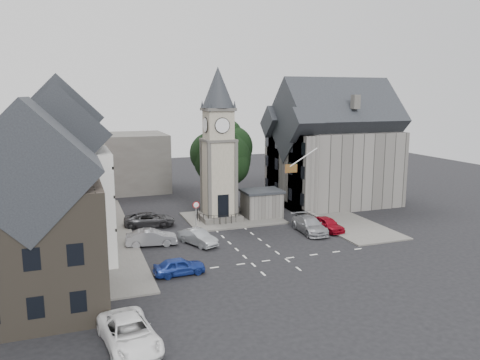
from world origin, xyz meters
name	(u,v)px	position (x,y,z in m)	size (l,w,h in m)	color
ground	(245,241)	(0.00, 0.00, 0.00)	(120.00, 120.00, 0.00)	black
pavement_west	(101,236)	(-12.50, 6.00, 0.07)	(6.00, 30.00, 0.14)	#595651
pavement_east	(317,210)	(12.00, 8.00, 0.07)	(6.00, 26.00, 0.14)	#595651
central_island	(232,218)	(1.50, 8.00, 0.08)	(10.00, 8.00, 0.16)	#595651
road_markings	(268,261)	(0.00, -5.50, 0.01)	(20.00, 8.00, 0.01)	silver
clock_tower	(218,145)	(0.00, 7.99, 8.12)	(4.86, 4.86, 16.25)	#4C4944
stone_shelter	(262,204)	(4.80, 7.50, 1.55)	(4.30, 3.30, 3.08)	#5C5955
town_tree	(222,150)	(2.00, 13.00, 6.97)	(7.20, 7.20, 10.80)	black
warning_sign_post	(196,210)	(-3.20, 5.43, 2.03)	(0.70, 0.19, 2.85)	black
terrace_pink	(64,157)	(-15.50, 16.00, 6.58)	(8.10, 7.60, 12.80)	#DB9E96
terrace_cream	(63,167)	(-15.50, 8.00, 6.58)	(8.10, 7.60, 12.80)	beige
terrace_tudor	(62,187)	(-15.50, 0.00, 6.19)	(8.10, 7.60, 12.00)	silver
building_sw_stone	(35,229)	(-17.00, -9.00, 5.35)	(8.60, 7.60, 10.40)	#474035
backdrop_west	(93,164)	(-12.00, 28.00, 4.00)	(20.00, 10.00, 8.00)	#4C4944
east_building	(332,153)	(15.59, 11.00, 6.26)	(14.40, 11.40, 12.60)	#5C5955
east_boundary_wall	(288,205)	(9.20, 10.00, 0.45)	(0.40, 16.00, 0.90)	#5C5955
flagpole	(304,157)	(8.00, 4.00, 7.00)	(3.68, 0.10, 2.74)	white
car_west_blue	(179,266)	(-7.50, -6.00, 0.66)	(1.57, 3.89, 1.33)	navy
car_west_silver	(151,238)	(-8.34, 1.64, 0.75)	(1.58, 4.54, 1.49)	gray
car_west_grey	(150,220)	(-7.50, 8.00, 0.72)	(2.38, 5.17, 1.44)	#333235
car_island_silver	(198,237)	(-4.34, 0.50, 0.70)	(1.47, 4.23, 1.39)	#979CA0
car_island_east	(309,225)	(7.00, 0.50, 0.77)	(2.15, 5.28, 1.53)	#9E9FA5
car_east_red	(327,224)	(8.92, 0.34, 0.70)	(1.65, 4.10, 1.40)	maroon
van_sw_white	(129,334)	(-12.28, -15.23, 0.78)	(2.58, 5.59, 1.55)	white
pedestrian	(281,203)	(8.00, 9.39, 0.89)	(0.65, 0.43, 1.78)	#AAA28D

